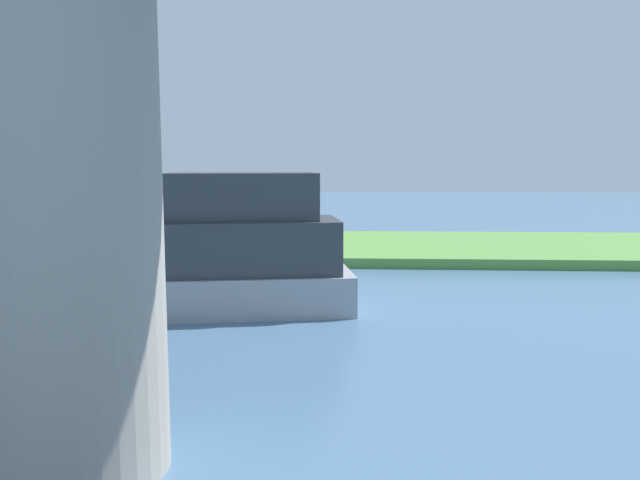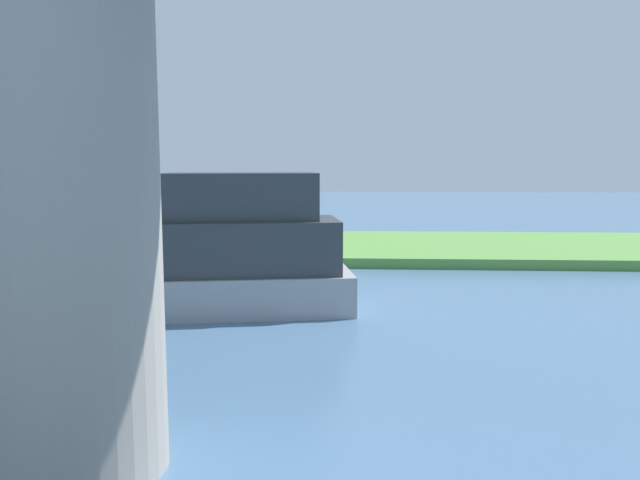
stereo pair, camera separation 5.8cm
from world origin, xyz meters
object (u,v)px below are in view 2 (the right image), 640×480
at_px(person_on_bank, 306,241).
at_px(pontoon_yellow, 213,256).
at_px(marker_buoy, 40,325).
at_px(motorboat_white, 152,262).
at_px(bridge_pylon, 70,187).
at_px(mooring_post, 323,247).

distance_m(person_on_bank, pontoon_yellow, 10.05).
relative_size(person_on_bank, marker_buoy, 2.78).
bearing_deg(marker_buoy, person_on_bank, -118.51).
distance_m(person_on_bank, motorboat_white, 7.41).
relative_size(bridge_pylon, motorboat_white, 2.05).
distance_m(mooring_post, pontoon_yellow, 10.13).
bearing_deg(bridge_pylon, motorboat_white, -75.19).
distance_m(bridge_pylon, mooring_post, 21.10).
distance_m(bridge_pylon, pontoon_yellow, 11.35).
distance_m(mooring_post, motorboat_white, 8.13).
relative_size(pontoon_yellow, marker_buoy, 21.02).
bearing_deg(person_on_bank, mooring_post, 167.49).
bearing_deg(person_on_bank, motorboat_white, 20.84).
xyz_separation_m(mooring_post, marker_buoy, (7.80, 12.61, -0.66)).
bearing_deg(person_on_bank, bridge_pylon, 84.21).
relative_size(pontoon_yellow, motorboat_white, 2.31).
height_order(bridge_pylon, person_on_bank, bridge_pylon).
bearing_deg(bridge_pylon, pontoon_yellow, -88.35).
xyz_separation_m(person_on_bank, marker_buoy, (6.95, 12.80, -0.95)).
bearing_deg(mooring_post, pontoon_yellow, 71.07).
distance_m(bridge_pylon, motorboat_white, 19.19).
height_order(mooring_post, pontoon_yellow, pontoon_yellow).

